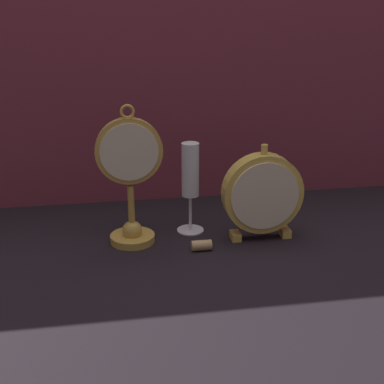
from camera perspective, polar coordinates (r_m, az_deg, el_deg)
The scene contains 6 objects.
ground_plane at distance 1.13m, azimuth 0.68°, elevation -6.24°, with size 4.00×4.00×0.00m, color black.
fabric_backdrop_drape at distance 1.35m, azimuth -1.77°, elevation 11.21°, with size 1.77×0.01×0.59m, color brown.
pocket_watch_on_stand at distance 1.12m, azimuth -6.60°, elevation 0.94°, with size 0.14×0.10×0.30m.
mantel_clock_silver at distance 1.15m, azimuth 7.53°, elevation -0.21°, with size 0.17×0.04×0.21m.
champagne_flute at distance 1.17m, azimuth -0.07°, elevation 1.54°, with size 0.06×0.06×0.21m.
wine_cork at distance 1.12m, azimuth 1.06°, elevation -5.80°, with size 0.02×0.02×0.04m, color tan.
Camera 1 is at (-0.18, -1.00, 0.49)m, focal length 50.00 mm.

